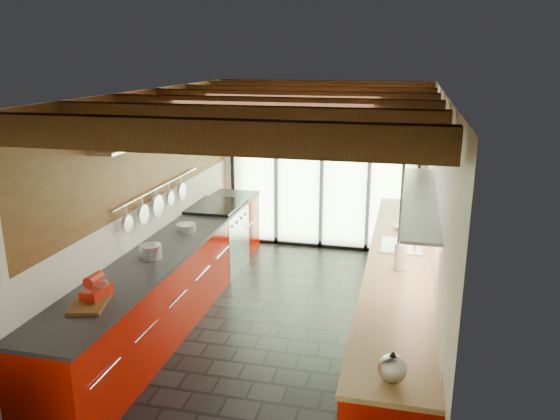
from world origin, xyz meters
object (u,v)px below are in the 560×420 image
object	(u,v)px
kettle	(392,367)
bowl	(403,227)
stand_mixer	(97,289)
soap_bottle	(402,235)
paper_towel	(400,257)

from	to	relation	value
kettle	bowl	bearing A→B (deg)	90.00
stand_mixer	bowl	size ratio (longest dim) A/B	1.23
bowl	kettle	bearing A→B (deg)	-90.00
stand_mixer	soap_bottle	xyz separation A→B (m)	(2.54, 2.11, -0.00)
paper_towel	soap_bottle	xyz separation A→B (m)	(0.00, 0.81, -0.04)
stand_mixer	bowl	distance (m)	3.66
paper_towel	bowl	world-z (taller)	paper_towel
kettle	bowl	world-z (taller)	kettle
paper_towel	soap_bottle	distance (m)	0.81
paper_towel	bowl	bearing A→B (deg)	90.00
paper_towel	stand_mixer	bearing A→B (deg)	-152.79
stand_mixer	paper_towel	xyz separation A→B (m)	(2.54, 1.31, 0.04)
stand_mixer	bowl	bearing A→B (deg)	45.99
stand_mixer	kettle	world-z (taller)	stand_mixer
soap_bottle	stand_mixer	bearing A→B (deg)	-140.22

